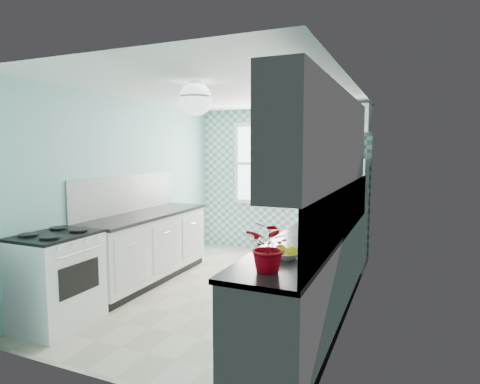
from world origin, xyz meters
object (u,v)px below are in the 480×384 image
at_px(fridge, 342,212).
at_px(sink, 333,219).
at_px(microwave, 343,149).
at_px(stove, 57,278).
at_px(potted_plant, 270,246).
at_px(ceiling_light, 196,99).
at_px(fruit_bowl, 286,255).

height_order(fridge, sink, fridge).
bearing_deg(fridge, microwave, 54.35).
height_order(stove, sink, sink).
bearing_deg(potted_plant, ceiling_light, 137.46).
distance_m(ceiling_light, stove, 2.33).
relative_size(fruit_bowl, microwave, 0.44).
xyz_separation_m(fridge, sink, (0.09, -1.26, 0.10)).
distance_m(ceiling_light, fridge, 3.21).
bearing_deg(microwave, sink, 96.74).
height_order(fridge, stove, fridge).
distance_m(stove, potted_plant, 2.50).
bearing_deg(ceiling_light, fruit_bowl, -30.47).
distance_m(ceiling_light, fruit_bowl, 1.94).
bearing_deg(potted_plant, fridge, 91.39).
xyz_separation_m(sink, potted_plant, (-0.00, -2.46, 0.20)).
distance_m(stove, microwave, 4.33).
distance_m(fridge, fruit_bowl, 3.33).
height_order(ceiling_light, microwave, ceiling_light).
bearing_deg(fruit_bowl, ceiling_light, 149.53).
relative_size(ceiling_light, potted_plant, 0.94).
relative_size(fridge, stove, 1.77).
height_order(ceiling_light, sink, ceiling_light).
relative_size(fridge, potted_plant, 4.48).
distance_m(fruit_bowl, microwave, 3.43).
height_order(fruit_bowl, potted_plant, potted_plant).
xyz_separation_m(fridge, microwave, (0.00, 0.00, 0.98)).
height_order(stove, microwave, microwave).
bearing_deg(stove, fridge, 57.56).
bearing_deg(sink, ceiling_light, -128.50).
distance_m(stove, fruit_bowl, 2.45).
relative_size(stove, potted_plant, 2.52).
xyz_separation_m(ceiling_light, fruit_bowl, (1.20, -0.71, -1.35)).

